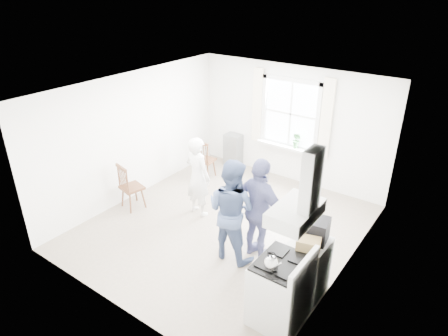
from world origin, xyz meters
TOP-DOWN VIEW (x-y plane):
  - room_shell at (0.00, 0.00)m, footprint 4.62×5.12m
  - window_assembly at (0.00, 2.45)m, footprint 1.88×0.24m
  - range_hood at (2.07, -1.35)m, footprint 0.45×0.76m
  - shelf_unit at (-1.40, 2.33)m, footprint 0.40×0.30m
  - gas_stove at (1.91, -1.35)m, footprint 0.68×0.76m
  - kettle at (1.85, -1.55)m, footprint 0.19×0.19m
  - low_cabinet at (1.98, -0.65)m, footprint 0.50×0.55m
  - stereo_stack at (1.99, -0.59)m, footprint 0.42×0.39m
  - cardboard_box at (2.04, -0.89)m, footprint 0.36×0.30m
  - windsor_chair_a at (-1.54, 1.32)m, footprint 0.43×0.42m
  - windsor_chair_b at (-1.92, -0.59)m, footprint 0.49×0.49m
  - person_left at (-0.68, 0.10)m, footprint 0.66×0.66m
  - person_mid at (0.59, -0.60)m, footprint 0.85×0.85m
  - person_right at (0.97, -0.36)m, footprint 1.25×1.25m
  - potted_plant at (0.25, 2.36)m, footprint 0.26×0.26m

SIDE VIEW (x-z plane):
  - shelf_unit at x=-1.40m, z-range 0.00..0.80m
  - low_cabinet at x=1.98m, z-range 0.00..0.90m
  - gas_stove at x=1.91m, z-range -0.08..1.04m
  - windsor_chair_a at x=-1.54m, z-range 0.10..1.04m
  - windsor_chair_b at x=-1.92m, z-range 0.11..1.08m
  - person_left at x=-0.68m, z-range 0.00..1.61m
  - person_mid at x=0.59m, z-range 0.00..1.75m
  - person_right at x=0.97m, z-range 0.00..1.77m
  - cardboard_box at x=2.04m, z-range 0.90..1.10m
  - potted_plant at x=0.25m, z-range 0.85..1.21m
  - kettle at x=1.85m, z-range 0.91..1.18m
  - stereo_stack at x=1.99m, z-range 0.90..1.24m
  - room_shell at x=0.00m, z-range -0.02..2.62m
  - window_assembly at x=0.00m, z-range 0.61..2.31m
  - range_hood at x=2.07m, z-range 1.43..2.37m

